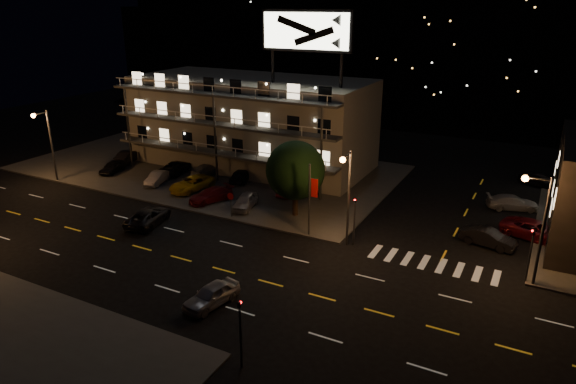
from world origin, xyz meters
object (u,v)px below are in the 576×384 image
at_px(lot_car_4, 245,201).
at_px(side_car_0, 488,238).
at_px(road_car_west, 148,217).
at_px(lot_car_7, 206,170).
at_px(road_car_east, 212,295).
at_px(tree, 295,172).
at_px(lot_car_2, 192,184).

height_order(lot_car_4, side_car_0, lot_car_4).
bearing_deg(road_car_west, lot_car_7, -87.33).
bearing_deg(side_car_0, road_car_east, 151.27).
xyz_separation_m(side_car_0, road_car_west, (-27.58, -9.49, -0.00)).
distance_m(tree, lot_car_4, 6.13).
xyz_separation_m(road_car_east, road_car_west, (-12.73, 8.12, 0.01)).
height_order(lot_car_2, lot_car_4, lot_car_2).
bearing_deg(tree, lot_car_7, 157.84).
relative_size(tree, road_car_east, 1.70).
bearing_deg(lot_car_2, tree, 4.72).
bearing_deg(tree, side_car_0, 6.06).
distance_m(tree, road_car_west, 13.76).
xyz_separation_m(tree, road_car_west, (-10.81, -7.71, -3.61)).
height_order(lot_car_4, road_car_west, lot_car_4).
bearing_deg(lot_car_7, lot_car_4, 146.70).
bearing_deg(road_car_west, side_car_0, -172.84).
bearing_deg(tree, road_car_west, -144.51).
relative_size(lot_car_4, lot_car_7, 0.91).
relative_size(lot_car_4, road_car_west, 0.77).
bearing_deg(lot_car_7, road_car_west, 106.25).
height_order(lot_car_7, side_car_0, side_car_0).
distance_m(lot_car_7, road_car_east, 27.06).
bearing_deg(lot_car_2, road_car_east, -40.11).
height_order(lot_car_2, lot_car_7, lot_car_2).
distance_m(lot_car_4, road_car_east, 16.61).
relative_size(tree, lot_car_2, 1.37).
bearing_deg(side_car_0, lot_car_2, 103.06).
height_order(lot_car_2, side_car_0, lot_car_2).
bearing_deg(road_car_east, lot_car_2, 142.16).
bearing_deg(lot_car_4, road_car_east, -79.17).
bearing_deg(road_car_west, lot_car_4, -141.69).
relative_size(tree, road_car_west, 1.36).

